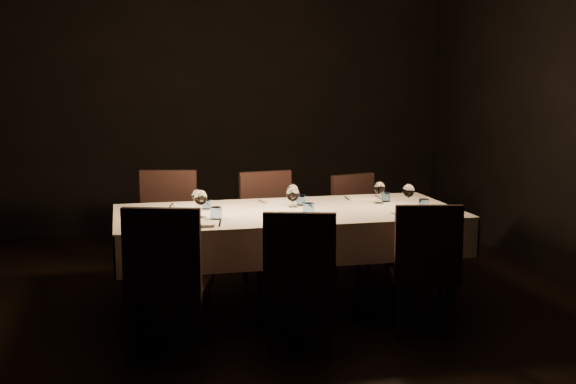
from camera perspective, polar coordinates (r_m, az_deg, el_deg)
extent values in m
cube|color=black|center=(5.53, 0.00, -9.30)|extent=(5.00, 6.00, 0.01)
cube|color=black|center=(8.19, -4.83, 7.44)|extent=(5.00, 0.01, 3.00)
cube|color=black|center=(2.43, 16.38, 2.92)|extent=(5.00, 0.01, 3.00)
cube|color=black|center=(5.34, 0.00, -1.80)|extent=(2.40, 1.00, 0.04)
cylinder|color=black|center=(4.89, -11.85, -7.58)|extent=(0.07, 0.07, 0.71)
cylinder|color=black|center=(5.70, -12.07, -5.17)|extent=(0.07, 0.07, 0.71)
cylinder|color=black|center=(5.41, 12.75, -5.97)|extent=(0.07, 0.07, 0.71)
cylinder|color=black|center=(6.15, 9.34, -4.02)|extent=(0.07, 0.07, 0.71)
cube|color=beige|center=(5.33, 0.00, -1.53)|extent=(2.52, 1.12, 0.01)
cube|color=beige|center=(5.89, -1.23, -1.94)|extent=(2.52, 0.01, 0.28)
cube|color=beige|center=(4.84, 1.50, -4.42)|extent=(2.52, 0.01, 0.28)
cube|color=beige|center=(5.77, 12.22, -2.39)|extent=(0.01, 1.12, 0.28)
cube|color=beige|center=(5.23, -13.53, -3.64)|extent=(0.01, 1.12, 0.28)
cylinder|color=black|center=(4.84, -6.38, -9.49)|extent=(0.04, 0.04, 0.41)
cylinder|color=black|center=(4.48, -7.27, -11.07)|extent=(0.04, 0.04, 0.41)
cylinder|color=black|center=(4.92, -10.91, -9.28)|extent=(0.04, 0.04, 0.41)
cylinder|color=black|center=(4.56, -12.16, -10.80)|extent=(0.04, 0.04, 0.41)
cube|color=black|center=(4.62, -9.25, -7.39)|extent=(0.59, 0.59, 0.06)
cube|color=black|center=(4.36, -9.96, -4.54)|extent=(0.46, 0.18, 0.51)
cube|color=beige|center=(4.85, -7.20, -2.52)|extent=(0.26, 0.20, 0.02)
cube|color=silver|center=(4.83, -8.99, -2.66)|extent=(0.05, 0.22, 0.01)
cube|color=silver|center=(4.86, -5.41, -2.51)|extent=(0.05, 0.22, 0.01)
cylinder|color=#ACD0F2|center=(5.03, -5.70, -1.66)|extent=(0.08, 0.08, 0.08)
cylinder|color=white|center=(5.11, -6.90, -1.98)|extent=(0.07, 0.07, 0.00)
cylinder|color=white|center=(5.10, -6.91, -1.45)|extent=(0.01, 0.01, 0.09)
ellipsoid|color=white|center=(5.08, -6.93, -0.44)|extent=(0.10, 0.10, 0.11)
cylinder|color=black|center=(4.91, 3.26, -9.30)|extent=(0.04, 0.04, 0.39)
cylinder|color=black|center=(4.56, 3.23, -10.76)|extent=(0.04, 0.04, 0.39)
cylinder|color=black|center=(4.92, -1.05, -9.23)|extent=(0.04, 0.04, 0.39)
cylinder|color=black|center=(4.58, -1.42, -10.67)|extent=(0.04, 0.04, 0.39)
cube|color=black|center=(4.67, 1.01, -7.39)|extent=(0.55, 0.55, 0.06)
cube|color=black|center=(4.41, 0.91, -4.73)|extent=(0.44, 0.18, 0.48)
cube|color=beige|center=(4.96, 0.47, -2.18)|extent=(0.26, 0.19, 0.02)
cube|color=silver|center=(4.92, -1.25, -2.32)|extent=(0.06, 0.22, 0.01)
cube|color=silver|center=(5.00, 2.18, -2.16)|extent=(0.05, 0.22, 0.01)
cylinder|color=#ACD0F2|center=(5.16, 1.65, -1.35)|extent=(0.08, 0.08, 0.09)
cylinder|color=white|center=(5.22, 0.38, -1.67)|extent=(0.07, 0.07, 0.00)
cylinder|color=white|center=(5.21, 0.38, -1.15)|extent=(0.01, 0.01, 0.09)
ellipsoid|color=white|center=(5.19, 0.38, -0.15)|extent=(0.10, 0.10, 0.11)
cylinder|color=black|center=(5.31, 11.99, -8.05)|extent=(0.04, 0.04, 0.38)
cylinder|color=black|center=(4.98, 12.91, -9.26)|extent=(0.04, 0.04, 0.38)
cylinder|color=black|center=(5.25, 8.11, -8.16)|extent=(0.04, 0.04, 0.38)
cylinder|color=black|center=(4.91, 8.76, -9.41)|extent=(0.04, 0.04, 0.38)
cube|color=black|center=(5.05, 10.51, -6.32)|extent=(0.52, 0.52, 0.06)
cube|color=black|center=(4.80, 11.05, -3.84)|extent=(0.44, 0.14, 0.48)
cube|color=beige|center=(5.24, 10.05, -1.71)|extent=(0.23, 0.14, 0.02)
cube|color=silver|center=(5.18, 8.60, -1.84)|extent=(0.02, 0.20, 0.01)
cube|color=silver|center=(5.30, 11.46, -1.69)|extent=(0.02, 0.20, 0.01)
cylinder|color=#ACD0F2|center=(5.45, 10.69, -0.97)|extent=(0.07, 0.07, 0.08)
cylinder|color=white|center=(5.49, 9.47, -1.25)|extent=(0.07, 0.07, 0.00)
cylinder|color=white|center=(5.48, 9.48, -0.79)|extent=(0.01, 0.01, 0.09)
ellipsoid|color=white|center=(5.47, 9.50, 0.10)|extent=(0.09, 0.09, 0.10)
cylinder|color=black|center=(5.84, -11.78, -6.33)|extent=(0.04, 0.04, 0.41)
cylinder|color=black|center=(6.21, -11.06, -5.38)|extent=(0.04, 0.04, 0.41)
cylinder|color=black|center=(5.78, -8.00, -6.41)|extent=(0.04, 0.04, 0.41)
cylinder|color=black|center=(6.15, -7.50, -5.44)|extent=(0.04, 0.04, 0.41)
cube|color=black|center=(5.93, -9.64, -3.70)|extent=(0.56, 0.56, 0.06)
cube|color=black|center=(6.08, -9.40, -0.65)|extent=(0.47, 0.16, 0.51)
cube|color=beige|center=(5.59, -7.93, -0.98)|extent=(0.22, 0.16, 0.01)
cube|color=silver|center=(5.58, -9.22, -1.07)|extent=(0.05, 0.18, 0.01)
cube|color=silver|center=(5.60, -6.65, -0.97)|extent=(0.05, 0.18, 0.01)
cylinder|color=#ACD0F2|center=(5.42, -6.44, -0.97)|extent=(0.06, 0.06, 0.07)
cylinder|color=white|center=(5.34, -7.19, -1.50)|extent=(0.06, 0.06, 0.00)
cylinder|color=white|center=(5.33, -7.20, -1.08)|extent=(0.01, 0.01, 0.08)
ellipsoid|color=white|center=(5.32, -7.22, -0.27)|extent=(0.08, 0.08, 0.09)
cylinder|color=black|center=(5.84, -2.31, -6.20)|extent=(0.04, 0.04, 0.39)
cylinder|color=black|center=(6.19, -3.39, -5.34)|extent=(0.04, 0.04, 0.39)
cylinder|color=black|center=(5.96, 1.12, -5.87)|extent=(0.04, 0.04, 0.39)
cylinder|color=black|center=(6.30, -0.13, -5.05)|extent=(0.04, 0.04, 0.39)
cube|color=black|center=(6.02, -1.18, -3.52)|extent=(0.51, 0.51, 0.06)
cube|color=black|center=(6.15, -1.79, -0.62)|extent=(0.46, 0.11, 0.49)
cube|color=beige|center=(5.70, -0.72, -0.69)|extent=(0.23, 0.17, 0.02)
cube|color=silver|center=(5.67, -2.07, -0.79)|extent=(0.04, 0.20, 0.01)
cube|color=silver|center=(5.73, 0.62, -0.68)|extent=(0.04, 0.20, 0.01)
cylinder|color=#ACD0F2|center=(5.55, 1.06, -0.64)|extent=(0.07, 0.07, 0.08)
cylinder|color=white|center=(5.46, 0.37, -1.19)|extent=(0.07, 0.07, 0.00)
cylinder|color=white|center=(5.45, 0.37, -0.74)|extent=(0.01, 0.01, 0.08)
ellipsoid|color=white|center=(5.44, 0.37, 0.12)|extent=(0.09, 0.09, 0.10)
cylinder|color=black|center=(6.12, 5.61, -5.64)|extent=(0.04, 0.04, 0.37)
cylinder|color=black|center=(6.40, 3.83, -4.96)|extent=(0.04, 0.04, 0.37)
cylinder|color=black|center=(6.32, 8.20, -5.22)|extent=(0.04, 0.04, 0.37)
cylinder|color=black|center=(6.59, 6.36, -4.58)|extent=(0.04, 0.04, 0.37)
cube|color=black|center=(6.30, 6.03, -3.22)|extent=(0.53, 0.53, 0.06)
cube|color=black|center=(6.40, 5.13, -0.64)|extent=(0.42, 0.17, 0.46)
cube|color=beige|center=(5.89, 5.91, -0.42)|extent=(0.22, 0.15, 0.02)
cube|color=silver|center=(5.84, 4.67, -0.52)|extent=(0.03, 0.19, 0.01)
cube|color=silver|center=(5.93, 7.12, -0.42)|extent=(0.03, 0.19, 0.01)
cylinder|color=#ACD0F2|center=(5.76, 7.75, -0.37)|extent=(0.07, 0.07, 0.07)
cylinder|color=white|center=(5.66, 7.22, -0.89)|extent=(0.06, 0.06, 0.00)
cylinder|color=white|center=(5.65, 7.23, -0.47)|extent=(0.01, 0.01, 0.08)
ellipsoid|color=white|center=(5.64, 7.24, 0.34)|extent=(0.08, 0.08, 0.10)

